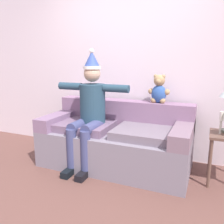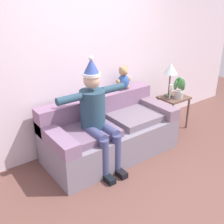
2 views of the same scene
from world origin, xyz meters
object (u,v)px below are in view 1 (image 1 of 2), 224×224
at_px(couch, 116,140).
at_px(person_seated, 89,108).
at_px(candle_tall, 221,120).
at_px(teddy_bear, 159,90).

height_order(couch, person_seated, person_seated).
bearing_deg(candle_tall, person_seated, -174.91).
xyz_separation_m(couch, candle_tall, (1.27, -0.02, 0.42)).
height_order(couch, teddy_bear, teddy_bear).
relative_size(teddy_bear, candle_tall, 1.49).
xyz_separation_m(person_seated, teddy_bear, (0.81, 0.45, 0.22)).
xyz_separation_m(teddy_bear, candle_tall, (0.77, -0.31, -0.26)).
relative_size(couch, teddy_bear, 5.14).
bearing_deg(teddy_bear, couch, -149.54).
bearing_deg(candle_tall, couch, 179.05).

